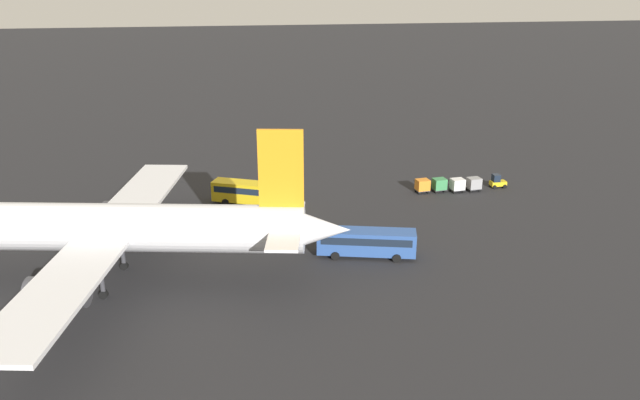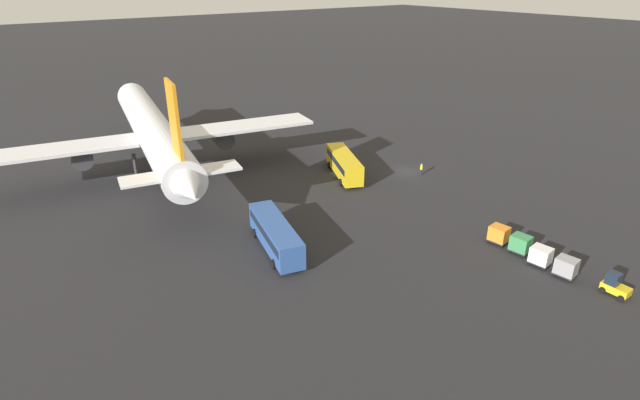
{
  "view_description": "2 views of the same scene",
  "coord_description": "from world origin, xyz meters",
  "px_view_note": "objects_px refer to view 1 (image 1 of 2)",
  "views": [
    {
      "loc": [
        7.97,
        93.2,
        31.75
      ],
      "look_at": [
        -4.5,
        14.98,
        2.43
      ],
      "focal_mm": 35.0,
      "sensor_mm": 36.0,
      "label": 1
    },
    {
      "loc": [
        -48.49,
        52.2,
        27.4
      ],
      "look_at": [
        -6.86,
        21.49,
        3.68
      ],
      "focal_mm": 28.0,
      "sensor_mm": 36.0,
      "label": 2
    }
  ],
  "objects_px": {
    "shuttle_bus_far": "(366,241)",
    "cargo_cart_grey": "(474,183)",
    "cargo_cart_green": "(439,184)",
    "cargo_cart_white": "(457,184)",
    "worker_person": "(289,176)",
    "cargo_cart_orange": "(423,185)",
    "baggage_tug": "(497,181)",
    "airplane": "(92,228)",
    "shuttle_bus_near": "(251,192)"
  },
  "relations": [
    {
      "from": "worker_person",
      "to": "shuttle_bus_far",
      "type": "bearing_deg",
      "value": 101.44
    },
    {
      "from": "airplane",
      "to": "cargo_cart_green",
      "type": "relative_size",
      "value": 24.79
    },
    {
      "from": "shuttle_bus_near",
      "to": "cargo_cart_grey",
      "type": "height_order",
      "value": "shuttle_bus_near"
    },
    {
      "from": "shuttle_bus_far",
      "to": "cargo_cart_green",
      "type": "xyz_separation_m",
      "value": [
        -16.12,
        -20.49,
        -0.76
      ]
    },
    {
      "from": "cargo_cart_grey",
      "to": "cargo_cart_green",
      "type": "xyz_separation_m",
      "value": [
        5.33,
        -0.47,
        0.0
      ]
    },
    {
      "from": "baggage_tug",
      "to": "cargo_cart_green",
      "type": "bearing_deg",
      "value": 2.69
    },
    {
      "from": "cargo_cart_white",
      "to": "cargo_cart_orange",
      "type": "bearing_deg",
      "value": -5.5
    },
    {
      "from": "cargo_cart_white",
      "to": "cargo_cart_green",
      "type": "relative_size",
      "value": 1.0
    },
    {
      "from": "cargo_cart_grey",
      "to": "cargo_cart_white",
      "type": "relative_size",
      "value": 1.0
    },
    {
      "from": "airplane",
      "to": "shuttle_bus_near",
      "type": "height_order",
      "value": "airplane"
    },
    {
      "from": "cargo_cart_grey",
      "to": "cargo_cart_white",
      "type": "xyz_separation_m",
      "value": [
        2.67,
        0.07,
        0.0
      ]
    },
    {
      "from": "cargo_cart_green",
      "to": "cargo_cart_orange",
      "type": "height_order",
      "value": "same"
    },
    {
      "from": "cargo_cart_white",
      "to": "cargo_cart_orange",
      "type": "distance_m",
      "value": 5.36
    },
    {
      "from": "shuttle_bus_near",
      "to": "worker_person",
      "type": "distance_m",
      "value": 11.51
    },
    {
      "from": "worker_person",
      "to": "cargo_cart_white",
      "type": "height_order",
      "value": "cargo_cart_white"
    },
    {
      "from": "shuttle_bus_far",
      "to": "cargo_cart_orange",
      "type": "distance_m",
      "value": 24.51
    },
    {
      "from": "airplane",
      "to": "shuttle_bus_far",
      "type": "relative_size",
      "value": 4.62
    },
    {
      "from": "cargo_cart_white",
      "to": "cargo_cart_grey",
      "type": "bearing_deg",
      "value": -178.56
    },
    {
      "from": "shuttle_bus_near",
      "to": "cargo_cart_orange",
      "type": "bearing_deg",
      "value": -153.73
    },
    {
      "from": "shuttle_bus_near",
      "to": "shuttle_bus_far",
      "type": "distance_m",
      "value": 23.0
    },
    {
      "from": "shuttle_bus_near",
      "to": "cargo_cart_white",
      "type": "xyz_separation_m",
      "value": [
        -31.14,
        -0.56,
        -0.78
      ]
    },
    {
      "from": "worker_person",
      "to": "cargo_cart_green",
      "type": "distance_m",
      "value": 23.49
    },
    {
      "from": "airplane",
      "to": "worker_person",
      "type": "xyz_separation_m",
      "value": [
        -24.1,
        -30.92,
        -5.57
      ]
    },
    {
      "from": "worker_person",
      "to": "cargo_cart_white",
      "type": "xyz_separation_m",
      "value": [
        -24.63,
        8.87,
        0.32
      ]
    },
    {
      "from": "shuttle_bus_near",
      "to": "airplane",
      "type": "bearing_deg",
      "value": 74.6
    },
    {
      "from": "shuttle_bus_far",
      "to": "cargo_cart_green",
      "type": "relative_size",
      "value": 5.37
    },
    {
      "from": "baggage_tug",
      "to": "worker_person",
      "type": "distance_m",
      "value": 32.48
    },
    {
      "from": "cargo_cart_white",
      "to": "cargo_cart_green",
      "type": "distance_m",
      "value": 2.72
    },
    {
      "from": "baggage_tug",
      "to": "cargo_cart_white",
      "type": "height_order",
      "value": "baggage_tug"
    },
    {
      "from": "airplane",
      "to": "baggage_tug",
      "type": "height_order",
      "value": "airplane"
    },
    {
      "from": "baggage_tug",
      "to": "worker_person",
      "type": "bearing_deg",
      "value": -14.37
    },
    {
      "from": "airplane",
      "to": "shuttle_bus_far",
      "type": "height_order",
      "value": "airplane"
    },
    {
      "from": "worker_person",
      "to": "baggage_tug",
      "type": "bearing_deg",
      "value": 166.09
    },
    {
      "from": "shuttle_bus_far",
      "to": "cargo_cart_white",
      "type": "xyz_separation_m",
      "value": [
        -18.79,
        -19.96,
        -0.76
      ]
    },
    {
      "from": "shuttle_bus_near",
      "to": "shuttle_bus_far",
      "type": "height_order",
      "value": "shuttle_bus_near"
    },
    {
      "from": "shuttle_bus_far",
      "to": "cargo_cart_white",
      "type": "distance_m",
      "value": 27.42
    },
    {
      "from": "shuttle_bus_far",
      "to": "baggage_tug",
      "type": "distance_m",
      "value": 33.21
    },
    {
      "from": "shuttle_bus_near",
      "to": "cargo_cart_white",
      "type": "bearing_deg",
      "value": -155.08
    },
    {
      "from": "cargo_cart_orange",
      "to": "baggage_tug",
      "type": "bearing_deg",
      "value": -177.43
    },
    {
      "from": "cargo_cart_grey",
      "to": "cargo_cart_white",
      "type": "bearing_deg",
      "value": 1.44
    },
    {
      "from": "airplane",
      "to": "cargo_cart_green",
      "type": "xyz_separation_m",
      "value": [
        -46.06,
        -22.59,
        -5.25
      ]
    },
    {
      "from": "cargo_cart_grey",
      "to": "baggage_tug",
      "type": "bearing_deg",
      "value": -166.75
    },
    {
      "from": "airplane",
      "to": "worker_person",
      "type": "height_order",
      "value": "airplane"
    },
    {
      "from": "baggage_tug",
      "to": "shuttle_bus_near",
      "type": "bearing_deg",
      "value": 1.98
    },
    {
      "from": "cargo_cart_grey",
      "to": "cargo_cart_green",
      "type": "height_order",
      "value": "same"
    },
    {
      "from": "shuttle_bus_far",
      "to": "cargo_cart_green",
      "type": "distance_m",
      "value": 26.09
    },
    {
      "from": "airplane",
      "to": "cargo_cart_orange",
      "type": "distance_m",
      "value": 49.19
    },
    {
      "from": "airplane",
      "to": "shuttle_bus_near",
      "type": "xyz_separation_m",
      "value": [
        -17.59,
        -21.49,
        -4.47
      ]
    },
    {
      "from": "shuttle_bus_far",
      "to": "cargo_cart_grey",
      "type": "distance_m",
      "value": 29.36
    },
    {
      "from": "baggage_tug",
      "to": "cargo_cart_white",
      "type": "bearing_deg",
      "value": 8.3
    }
  ]
}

